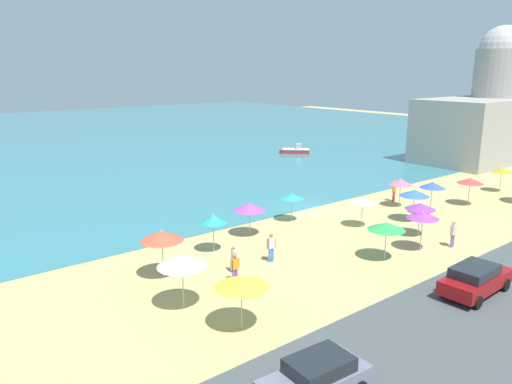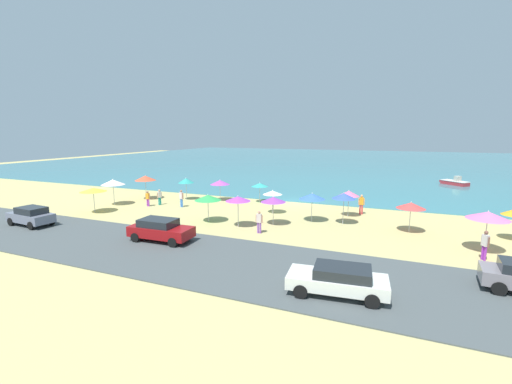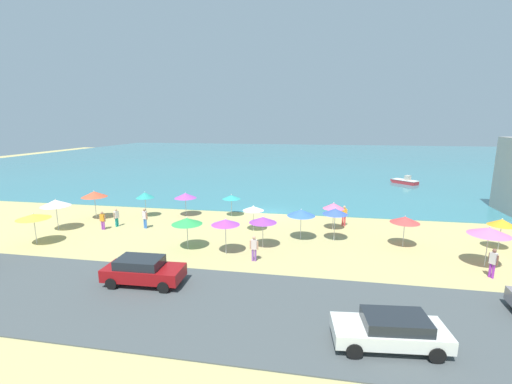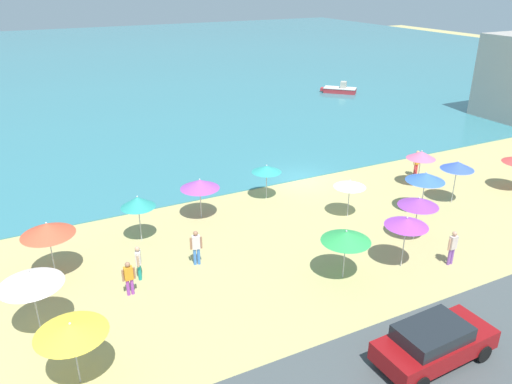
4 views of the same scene
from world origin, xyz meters
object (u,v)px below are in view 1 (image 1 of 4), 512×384
bather_0 (453,232)px  bather_2 (235,267)px  beach_umbrella_10 (470,181)px  bather_3 (234,258)px  beach_umbrella_3 (162,236)px  parked_car_0 (475,279)px  skiff_nearshore (296,151)px  beach_umbrella_4 (241,283)px  bather_1 (394,190)px  beach_umbrella_1 (423,215)px  harbor_fortress (486,114)px  beach_umbrella_7 (420,206)px  beach_umbrella_12 (432,185)px  beach_umbrella_2 (182,261)px  beach_umbrella_5 (250,207)px  beach_umbrella_6 (414,193)px  beach_umbrella_13 (502,170)px  beach_umbrella_0 (292,196)px  parked_car_3 (316,378)px  bather_4 (271,246)px  beach_umbrella_9 (401,182)px  beach_umbrella_8 (363,200)px  beach_umbrella_15 (213,219)px  beach_umbrella_11 (387,226)px

bather_0 → bather_2: bearing=162.7°
beach_umbrella_10 → bather_3: bearing=178.1°
beach_umbrella_3 → bather_2: beach_umbrella_3 is taller
parked_car_0 → skiff_nearshore: 42.87m
beach_umbrella_4 → bather_1: 24.67m
beach_umbrella_1 → harbor_fortress: (33.92, 13.74, 3.33)m
bather_0 → bather_3: size_ratio=1.05×
bather_3 → beach_umbrella_7: bearing=-11.6°
beach_umbrella_12 → beach_umbrella_4: bearing=-167.7°
beach_umbrella_2 → beach_umbrella_5: size_ratio=1.16×
beach_umbrella_6 → beach_umbrella_3: bearing=172.9°
beach_umbrella_2 → skiff_nearshore: 44.80m
beach_umbrella_5 → beach_umbrella_13: beach_umbrella_13 is taller
beach_umbrella_0 → beach_umbrella_4: size_ratio=0.89×
parked_car_3 → bather_4: bearing=56.3°
beach_umbrella_13 → harbor_fortress: (14.88, 9.51, 3.58)m
beach_umbrella_9 → beach_umbrella_12: 2.87m
beach_umbrella_7 → skiff_nearshore: beach_umbrella_7 is taller
beach_umbrella_4 → parked_car_3: bearing=-99.8°
beach_umbrella_1 → beach_umbrella_4: (-14.47, -0.71, -0.12)m
beach_umbrella_8 → bather_1: 8.14m
bather_0 → bather_1: size_ratio=0.94×
beach_umbrella_8 → bather_0: 6.48m
beach_umbrella_10 → bather_2: bearing=-179.4°
beach_umbrella_7 → bather_0: (-0.17, -2.57, -1.13)m
bather_0 → bather_4: 11.81m
beach_umbrella_9 → bather_1: (0.99, 1.26, -1.05)m
beach_umbrella_5 → beach_umbrella_0: bearing=8.1°
beach_umbrella_9 → beach_umbrella_13: (11.52, -2.70, -0.04)m
beach_umbrella_9 → parked_car_0: beach_umbrella_9 is taller
beach_umbrella_6 → beach_umbrella_13: 14.10m
bather_4 → parked_car_0: size_ratio=0.39×
parked_car_3 → skiff_nearshore: 50.77m
bather_1 → bather_2: size_ratio=1.15×
beach_umbrella_2 → beach_umbrella_13: size_ratio=1.16×
beach_umbrella_0 → beach_umbrella_13: (21.07, -5.32, 0.14)m
beach_umbrella_2 → bather_1: size_ratio=1.49×
bather_0 → bather_2: (-13.91, 4.33, -0.08)m
beach_umbrella_13 → beach_umbrella_15: 29.38m
beach_umbrella_12 → harbor_fortress: size_ratio=0.16×
beach_umbrella_7 → beach_umbrella_12: 5.71m
beach_umbrella_5 → beach_umbrella_8: 8.18m
beach_umbrella_8 → beach_umbrella_11: 6.29m
beach_umbrella_8 → beach_umbrella_9: bearing=13.1°
bather_4 → harbor_fortress: harbor_fortress is taller
beach_umbrella_0 → beach_umbrella_3: 12.81m
beach_umbrella_0 → beach_umbrella_5: size_ratio=0.93×
beach_umbrella_6 → bather_0: 5.68m
beach_umbrella_2 → beach_umbrella_15: bearing=44.8°
beach_umbrella_6 → skiff_nearshore: 30.83m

